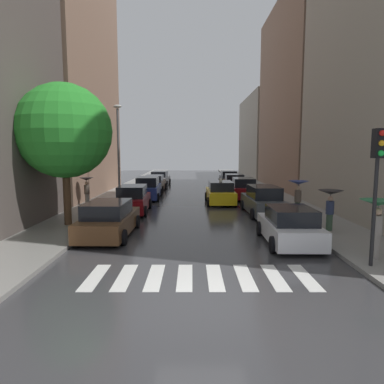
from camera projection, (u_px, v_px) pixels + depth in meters
The scene contains 25 objects.
ground_plane at pixel (194, 191), 32.20m from camera, with size 28.00×72.00×0.04m, color #353538.
sidewalk_left at pixel (126, 191), 32.18m from camera, with size 3.00×72.00×0.15m, color gray.
sidewalk_right at pixel (263, 190), 32.19m from camera, with size 3.00×72.00×0.15m, color gray.
crosswalk_stripes at pixel (200, 277), 10.18m from camera, with size 6.75×2.20×0.01m.
building_left_mid at pixel (63, 71), 28.38m from camera, with size 6.00×14.96×20.91m, color #8C6B56.
building_right_mid at pixel (306, 97), 33.41m from camera, with size 6.00×16.00×18.25m, color #8C6B56.
building_right_far at pixel (266, 137), 51.06m from camera, with size 6.00×16.64×11.82m, color #9E9384.
parked_car_left_nearest at pixel (109, 220), 15.06m from camera, with size 2.21×4.67×1.57m.
parked_car_left_second at pixel (133, 200), 20.92m from camera, with size 2.08×4.50×1.69m.
parked_car_left_third at pixel (148, 189), 26.97m from camera, with size 2.05×4.75×1.77m.
parked_car_left_fourth at pixel (154, 184), 32.22m from camera, with size 2.07×4.13×1.53m.
parked_car_left_fifth at pixel (160, 179), 37.73m from camera, with size 2.15×4.83×1.59m.
parked_car_right_nearest at pixel (289, 227), 13.78m from camera, with size 2.13×4.07×1.53m.
parked_car_right_second at pixel (263, 201), 20.19m from camera, with size 2.14×4.83×1.74m.
parked_car_right_third at pixel (243, 189), 26.93m from camera, with size 2.15×4.31×1.68m.
parked_car_right_fourth at pixel (234, 182), 33.30m from camera, with size 2.16×4.10×1.56m.
parked_car_right_fifth at pixel (228, 178), 38.54m from camera, with size 2.02×4.25×1.59m.
taxi_midroad at pixel (220, 193), 24.54m from camera, with size 2.12×4.41×1.81m.
pedestrian_foreground at pixel (377, 214), 11.33m from camera, with size 1.16×1.16×2.00m.
pedestrian_near_tree at pixel (298, 190), 18.69m from camera, with size 1.10×1.10×2.00m.
pedestrian_by_kerb at pixel (330, 200), 15.44m from camera, with size 1.11×1.11×1.86m.
pedestrian_far_side at pixel (86, 185), 22.87m from camera, with size 0.93×0.93×1.86m.
street_tree_left at pixel (64, 131), 16.33m from camera, with size 4.55×4.55×6.86m.
traffic_light_right_corner at pixel (377, 167), 10.39m from camera, with size 0.30×0.42×4.30m.
lamp_post_left at pixel (118, 146), 24.42m from camera, with size 0.60×0.28×6.91m.
Camera 1 is at (-0.24, -7.98, 3.75)m, focal length 31.75 mm.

